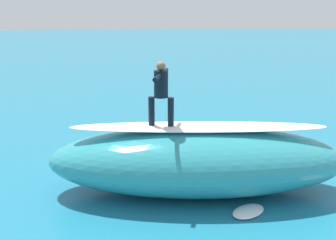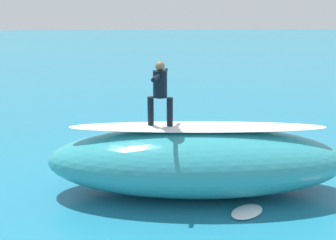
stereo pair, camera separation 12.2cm
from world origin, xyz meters
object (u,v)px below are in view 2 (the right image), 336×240
Objects in this scene: surfboard_paddling at (173,138)px; surfboard_riding at (160,127)px; surfer_paddling at (173,132)px; surfer_riding at (160,89)px.

surfboard_riding is at bearing -3.05° from surfboard_paddling.
surfer_paddling reaches higher than surfboard_paddling.
surfer_paddling is (-0.63, -4.13, -2.28)m from surfer_riding.
surfer_riding is 0.60× the size of surfboard_paddling.
surfboard_riding is at bearing -2.95° from surfer_paddling.
surfboard_riding is 0.89m from surfer_riding.
surfer_riding reaches higher than surfer_paddling.
surfer_paddling is at bearing -84.33° from surfboard_riding.
surfer_paddling is at bearing 180.00° from surfboard_paddling.
surfer_riding is at bearing -2.95° from surfer_paddling.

